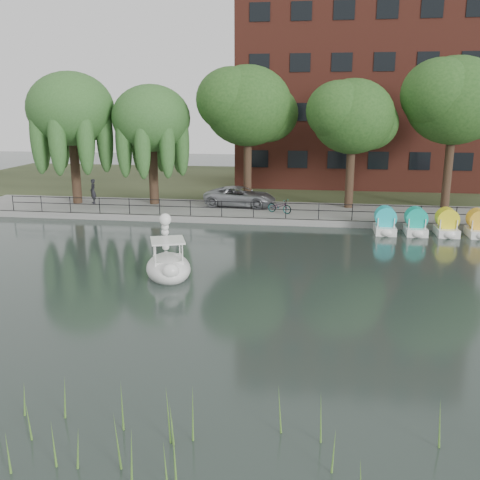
% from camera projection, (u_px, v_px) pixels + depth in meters
% --- Properties ---
extents(ground_plane, '(120.00, 120.00, 0.00)m').
position_uv_depth(ground_plane, '(212.00, 298.00, 20.53)').
color(ground_plane, '#36433B').
extents(promenade, '(40.00, 6.00, 0.40)m').
position_uv_depth(promenade, '(258.00, 212.00, 35.82)').
color(promenade, gray).
rests_on(promenade, ground_plane).
extents(kerb, '(40.00, 0.25, 0.40)m').
position_uv_depth(kerb, '(253.00, 221.00, 32.99)').
color(kerb, gray).
rests_on(kerb, ground_plane).
extents(land_strip, '(60.00, 22.00, 0.36)m').
position_uv_depth(land_strip, '(275.00, 183.00, 49.25)').
color(land_strip, '#47512D').
rests_on(land_strip, ground_plane).
extents(railing, '(32.00, 0.05, 1.00)m').
position_uv_depth(railing, '(253.00, 206.00, 32.95)').
color(railing, black).
rests_on(railing, promenade).
extents(apartment_building, '(20.00, 10.07, 18.00)m').
position_uv_depth(apartment_building, '(358.00, 79.00, 45.98)').
color(apartment_building, '#4C1E16').
rests_on(apartment_building, land_strip).
extents(willow_left, '(5.88, 5.88, 9.01)m').
position_uv_depth(willow_left, '(71.00, 109.00, 36.46)').
color(willow_left, '#473323').
rests_on(willow_left, promenade).
extents(willow_mid, '(5.32, 5.32, 8.15)m').
position_uv_depth(willow_mid, '(151.00, 119.00, 36.33)').
color(willow_mid, '#473323').
rests_on(willow_mid, promenade).
extents(broadleaf_center, '(6.00, 6.00, 9.25)m').
position_uv_depth(broadleaf_center, '(248.00, 107.00, 36.18)').
color(broadleaf_center, '#473323').
rests_on(broadleaf_center, promenade).
extents(broadleaf_right, '(5.40, 5.40, 8.32)m').
position_uv_depth(broadleaf_right, '(353.00, 117.00, 34.90)').
color(broadleaf_right, '#473323').
rests_on(broadleaf_right, promenade).
extents(broadleaf_far, '(6.30, 6.30, 9.71)m').
position_uv_depth(broadleaf_far, '(455.00, 101.00, 34.70)').
color(broadleaf_far, '#473323').
rests_on(broadleaf_far, promenade).
extents(minivan, '(3.07, 5.81, 1.56)m').
position_uv_depth(minivan, '(240.00, 195.00, 36.58)').
color(minivan, gray).
rests_on(minivan, promenade).
extents(bicycle, '(1.31, 1.81, 1.00)m').
position_uv_depth(bicycle, '(280.00, 205.00, 34.35)').
color(bicycle, gray).
rests_on(bicycle, promenade).
extents(pedestrian, '(0.83, 0.86, 1.98)m').
position_uv_depth(pedestrian, '(93.00, 190.00, 37.58)').
color(pedestrian, black).
rests_on(pedestrian, promenade).
extents(swan_boat, '(2.82, 3.49, 2.56)m').
position_uv_depth(swan_boat, '(168.00, 263.00, 23.06)').
color(swan_boat, white).
rests_on(swan_boat, ground_plane).
extents(pedal_boat_row, '(7.95, 1.70, 1.40)m').
position_uv_depth(pedal_boat_row, '(447.00, 225.00, 30.20)').
color(pedal_boat_row, white).
rests_on(pedal_boat_row, ground_plane).
extents(reed_bank, '(24.00, 2.40, 1.20)m').
position_uv_depth(reed_bank, '(218.00, 436.00, 10.99)').
color(reed_bank, '#669938').
rests_on(reed_bank, ground_plane).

